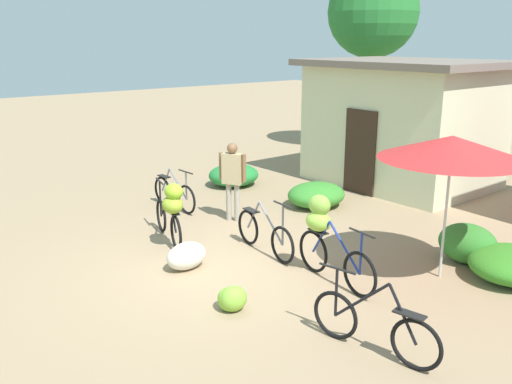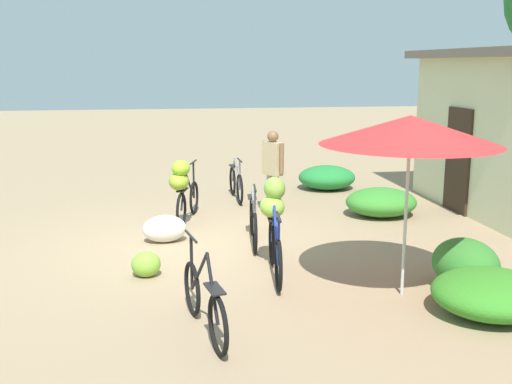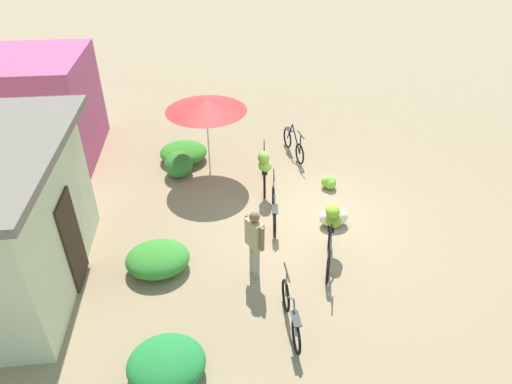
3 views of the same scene
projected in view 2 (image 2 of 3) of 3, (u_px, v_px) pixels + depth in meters
ground_plane at (188, 246)px, 9.57m from camera, size 60.00×60.00×0.00m
hedge_bush_front_left at (327, 177)px, 13.86m from camera, size 1.18×1.30×0.54m
hedge_bush_front_right at (381, 202)px, 11.42m from camera, size 1.17×1.34×0.53m
hedge_bush_mid at (466, 264)px, 7.70m from camera, size 0.97×0.80×0.65m
hedge_bush_by_door at (492, 294)px, 6.91m from camera, size 1.27×1.37×0.50m
market_umbrella at (410, 130)px, 7.14m from camera, size 2.16×2.16×2.23m
bicycle_leftmost at (236, 183)px, 12.77m from camera, size 1.58×0.15×0.93m
bicycle_near_pile at (183, 185)px, 10.68m from camera, size 1.63×0.61×1.19m
bicycle_center_loaded at (253, 222)px, 9.65m from camera, size 1.69×0.25×1.02m
bicycle_by_shop at (274, 218)px, 8.29m from camera, size 1.73×0.38×1.29m
bicycle_rightmost at (204, 302)px, 6.41m from camera, size 1.65×0.36×0.95m
banana_pile_on_ground at (145, 264)px, 8.18m from camera, size 0.45×0.45×0.35m
produce_sack at (165, 229)px, 9.74m from camera, size 0.49×0.73×0.44m
person_vendor at (273, 164)px, 11.33m from camera, size 0.51×0.37×1.60m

